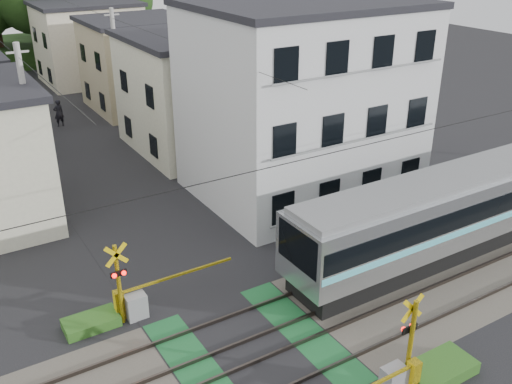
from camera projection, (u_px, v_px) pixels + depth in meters
ground at (253, 351)px, 18.05m from camera, size 120.00×120.00×0.00m
track_bed at (253, 351)px, 18.04m from camera, size 120.00×120.00×0.14m
commuter_train at (463, 206)px, 23.35m from camera, size 16.76×2.65×3.48m
crossing_signal_near at (398, 373)px, 16.16m from camera, size 4.74×0.65×3.09m
crossing_signal_far at (133, 300)px, 19.35m from camera, size 4.74×0.65×3.09m
apartment_block at (301, 101)px, 27.49m from camera, size 10.20×8.36×9.30m
houses_row at (49, 81)px, 36.88m from camera, size 22.07×31.35×6.80m
catenary at (403, 203)px, 19.38m from camera, size 60.00×5.04×7.00m
utility_poles at (36, 80)px, 33.66m from camera, size 7.90×42.00×8.00m
pedestrian at (59, 113)px, 38.41m from camera, size 0.74×0.56×1.84m
weed_patches at (300, 330)px, 18.74m from camera, size 10.25×8.80×0.40m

